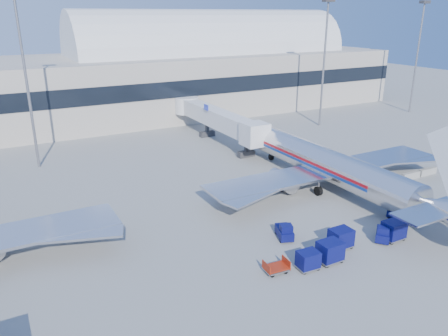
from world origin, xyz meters
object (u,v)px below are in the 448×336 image
barrier_mid (410,176)px  tug_right (396,213)px  mast_east (325,45)px  cart_train_a (341,238)px  cart_solo_near (394,230)px  cart_open_red (276,268)px  jetbridge_near (213,117)px  cart_train_c (308,260)px  tug_left (285,231)px  mast_west (23,57)px  cart_train_b (330,251)px  barrier_far (428,172)px  mast_far_east (419,41)px  barrier_near (392,180)px  airliner_main (331,166)px  tug_lead (383,233)px

barrier_mid → tug_right: (-10.72, -7.04, 0.15)m
mast_east → tug_right: 42.50m
cart_train_a → cart_solo_near: bearing=-12.5°
cart_solo_near → cart_open_red: bearing=176.6°
jetbridge_near → cart_train_c: jetbridge_near is taller
tug_left → cart_solo_near: size_ratio=1.32×
mast_west → cart_train_b: 44.77m
barrier_far → tug_right: tug_right is taller
mast_west → tug_right: bearing=-48.9°
mast_far_east → barrier_near: bearing=-142.9°
airliner_main → jetbridge_near: airliner_main is taller
barrier_far → airliner_main: bearing=170.3°
barrier_mid → cart_open_red: barrier_mid is taller
mast_far_east → barrier_mid: size_ratio=7.53×
jetbridge_near → tug_right: jetbridge_near is taller
cart_open_red → barrier_far: bearing=21.5°
barrier_mid → tug_lead: 18.51m
jetbridge_near → cart_solo_near: size_ratio=13.12×
jetbridge_near → tug_right: size_ratio=12.38×
tug_right → cart_open_red: 16.97m
barrier_near → cart_train_a: cart_train_a is taller
airliner_main → cart_open_red: size_ratio=18.00×
mast_west → cart_train_a: bearing=-60.2°
airliner_main → mast_west: (-30.00, 25.49, 11.87)m
jetbridge_near → tug_lead: size_ratio=10.42×
cart_open_red → barrier_near: bearing=25.8°
tug_right → cart_train_a: cart_train_a is taller
cart_train_b → barrier_near: bearing=27.8°
airliner_main → tug_right: (0.58, -9.55, -2.33)m
tug_lead → cart_train_b: (-6.87, -0.47, 0.29)m
barrier_mid → cart_train_c: 26.99m
mast_far_east → barrier_near: size_ratio=7.53×
cart_train_c → cart_solo_near: 10.22m
jetbridge_near → mast_west: mast_west is taller
tug_left → mast_far_east: bearing=-39.7°
barrier_near → cart_solo_near: size_ratio=1.43×
barrier_near → mast_west: bearing=143.6°
cart_train_c → cart_open_red: bearing=165.2°
cart_train_a → tug_left: bearing=132.0°
barrier_mid → jetbridge_near: bearing=115.4°
mast_east → barrier_mid: mast_east is taller
airliner_main → mast_west: mast_west is taller
mast_east → cart_train_a: mast_east is taller
barrier_near → tug_left: bearing=-165.9°
jetbridge_near → cart_train_a: (-6.42, -37.73, -2.95)m
tug_left → cart_open_red: size_ratio=1.34×
jetbridge_near → cart_open_red: 40.82m
barrier_near → cart_train_a: bearing=-152.1°
barrier_far → tug_left: bearing=-169.3°
airliner_main → barrier_far: size_ratio=12.42×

